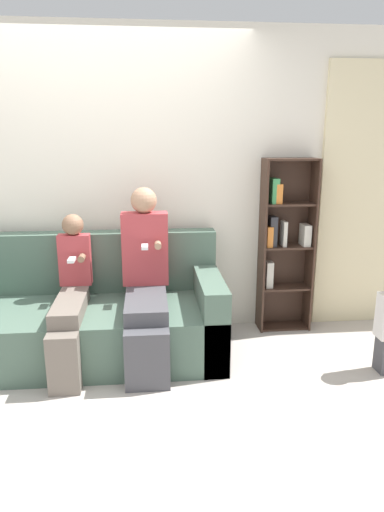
{
  "coord_description": "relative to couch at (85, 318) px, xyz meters",
  "views": [
    {
      "loc": [
        0.39,
        -2.83,
        1.68
      ],
      "look_at": [
        0.72,
        0.62,
        0.77
      ],
      "focal_mm": 32.0,
      "sensor_mm": 36.0,
      "label": 1
    }
  ],
  "objects": [
    {
      "name": "couch",
      "position": [
        0.0,
        0.0,
        0.0
      ],
      "size": [
        2.14,
        0.94,
        0.92
      ],
      "color": "#4C6656",
      "rests_on": "ground_plane"
    },
    {
      "name": "curtain_panel",
      "position": [
        2.44,
        0.44,
        0.85
      ],
      "size": [
        0.85,
        0.04,
        2.29
      ],
      "color": "beige",
      "rests_on": "ground_plane"
    },
    {
      "name": "child_seated",
      "position": [
        -0.07,
        -0.16,
        0.24
      ],
      "size": [
        0.25,
        0.88,
        1.1
      ],
      "color": "#70665B",
      "rests_on": "ground_plane"
    },
    {
      "name": "ground_plane",
      "position": [
        0.13,
        -0.58,
        -0.3
      ],
      "size": [
        14.0,
        14.0,
        0.0
      ],
      "primitive_type": "plane",
      "color": "#BCB2A8"
    },
    {
      "name": "adult_seated",
      "position": [
        0.49,
        -0.1,
        0.35
      ],
      "size": [
        0.36,
        0.87,
        1.3
      ],
      "color": "#47474C",
      "rests_on": "ground_plane"
    },
    {
      "name": "back_wall",
      "position": [
        0.13,
        0.49,
        0.98
      ],
      "size": [
        10.0,
        0.06,
        2.55
      ],
      "color": "silver",
      "rests_on": "ground_plane"
    },
    {
      "name": "bookshelf",
      "position": [
        1.69,
        0.37,
        0.49
      ],
      "size": [
        0.45,
        0.22,
        1.5
      ],
      "color": "#3D281E",
      "rests_on": "ground_plane"
    }
  ]
}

